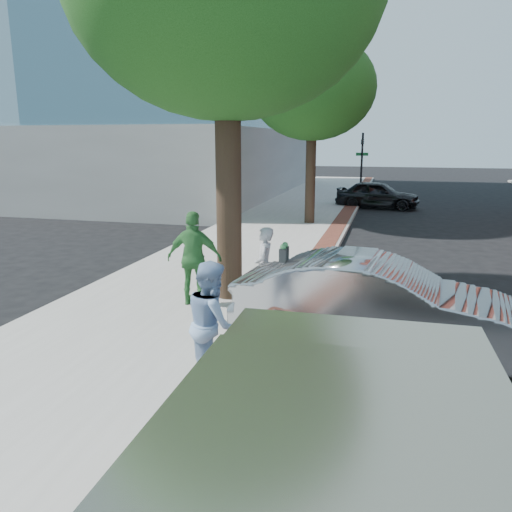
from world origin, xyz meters
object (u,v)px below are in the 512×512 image
(bg_car, at_px, (377,195))
(sedan_silver, at_px, (375,304))
(parking_meter, at_px, (284,266))
(person_green, at_px, (194,258))
(person_officer, at_px, (212,323))
(person_gray, at_px, (264,266))

(bg_car, bearing_deg, sedan_silver, -172.03)
(parking_meter, relative_size, person_green, 0.78)
(person_green, height_order, bg_car, person_green)
(parking_meter, relative_size, person_officer, 0.86)
(parking_meter, relative_size, person_gray, 0.93)
(person_officer, height_order, sedan_silver, person_officer)
(person_officer, xyz_separation_m, bg_car, (1.59, 20.12, -0.30))
(person_gray, bearing_deg, parking_meter, 24.50)
(sedan_silver, bearing_deg, person_gray, 66.14)
(person_officer, height_order, person_green, person_green)
(parking_meter, distance_m, bg_car, 17.64)
(person_gray, relative_size, sedan_silver, 0.34)
(parking_meter, height_order, sedan_silver, parking_meter)
(parking_meter, bearing_deg, person_gray, 123.48)
(person_green, xyz_separation_m, bg_car, (3.08, 17.04, -0.40))
(sedan_silver, bearing_deg, person_green, 81.17)
(parking_meter, xyz_separation_m, sedan_silver, (1.63, -0.39, -0.44))
(sedan_silver, height_order, bg_car, sedan_silver)
(bg_car, bearing_deg, person_gray, -179.48)
(person_gray, relative_size, bg_car, 0.38)
(sedan_silver, bearing_deg, person_officer, 141.98)
(parking_meter, bearing_deg, person_officer, -99.94)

